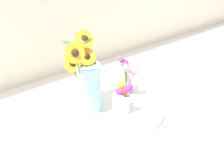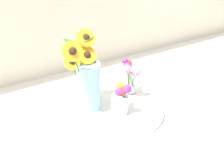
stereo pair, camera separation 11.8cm
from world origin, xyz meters
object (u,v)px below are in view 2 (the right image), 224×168
Objects in this scene: mason_jar_sunflowers at (87,79)px; vase_bulb_right at (130,77)px; serving_tray at (112,107)px; vase_small_center at (121,100)px.

mason_jar_sunflowers is 1.90× the size of vase_bulb_right.
serving_tray is 0.17m from vase_bulb_right.
mason_jar_sunflowers reaches higher than serving_tray.
serving_tray is 3.30× the size of vase_small_center.
serving_tray is at bearing -162.59° from vase_bulb_right.
vase_small_center reaches higher than serving_tray.
vase_bulb_right is (0.13, 0.04, 0.11)m from serving_tray.
serving_tray is at bearing 96.94° from vase_small_center.
vase_bulb_right reaches higher than serving_tray.
mason_jar_sunflowers reaches higher than vase_bulb_right.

